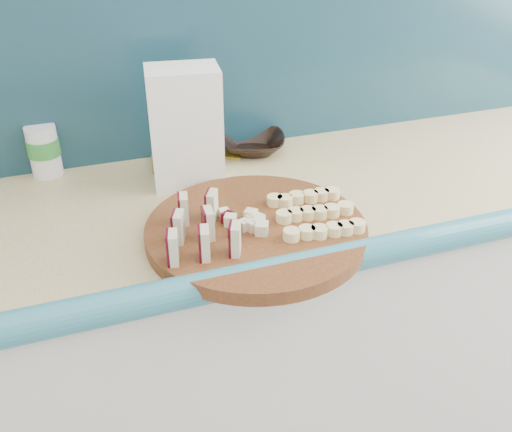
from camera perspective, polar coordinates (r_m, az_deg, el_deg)
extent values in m
cube|color=silver|center=(1.59, 1.97, -12.49)|extent=(2.20, 0.60, 0.88)
cube|color=#E9CF88|center=(1.32, 2.32, 2.11)|extent=(2.20, 0.60, 0.03)
cube|color=teal|center=(1.09, 8.12, -4.98)|extent=(2.20, 0.06, 0.03)
cube|color=teal|center=(1.48, -1.72, 16.29)|extent=(2.20, 0.02, 0.50)
cylinder|color=#4C2110|center=(1.13, 0.00, -1.47)|extent=(0.48, 0.48, 0.03)
cube|color=beige|center=(1.01, -8.22, -3.16)|extent=(0.02, 0.04, 0.06)
cube|color=#460511|center=(1.01, -8.77, -3.23)|extent=(0.01, 0.04, 0.06)
cube|color=beige|center=(1.07, -7.67, -1.13)|extent=(0.02, 0.04, 0.06)
cube|color=#460511|center=(1.07, -8.19, -1.19)|extent=(0.01, 0.04, 0.06)
cube|color=beige|center=(1.13, -7.17, 0.69)|extent=(0.02, 0.04, 0.06)
cube|color=#460511|center=(1.12, -7.67, 0.63)|extent=(0.01, 0.04, 0.06)
cube|color=beige|center=(1.02, -5.09, -2.75)|extent=(0.02, 0.04, 0.06)
cube|color=#460511|center=(1.01, -5.64, -2.82)|extent=(0.01, 0.04, 0.06)
cube|color=beige|center=(1.07, -4.71, -0.75)|extent=(0.02, 0.04, 0.06)
cube|color=#460511|center=(1.07, -5.23, -0.82)|extent=(0.01, 0.04, 0.06)
cube|color=beige|center=(1.13, -4.37, 1.04)|extent=(0.02, 0.04, 0.06)
cube|color=#460511|center=(1.13, -4.86, 0.98)|extent=(0.01, 0.04, 0.06)
cube|color=beige|center=(1.02, -2.01, -2.34)|extent=(0.02, 0.04, 0.06)
cube|color=#460511|center=(1.02, -2.55, -2.41)|extent=(0.01, 0.04, 0.06)
cube|color=#EFE8BF|center=(1.11, -0.85, -0.51)|extent=(0.02, 0.02, 0.02)
cube|color=#EFE8BF|center=(1.12, -0.63, -0.26)|extent=(0.02, 0.02, 0.02)
cube|color=#460511|center=(1.13, -0.82, 0.08)|extent=(0.02, 0.02, 0.02)
cube|color=#EFE8BF|center=(1.12, -1.38, -0.27)|extent=(0.02, 0.02, 0.02)
cube|color=#EFE8BF|center=(1.13, -1.88, -0.14)|extent=(0.02, 0.02, 0.02)
cube|color=#EFE8BF|center=(1.12, -2.59, -0.23)|extent=(0.02, 0.02, 0.02)
cube|color=#EFE8BF|center=(1.11, -2.01, -0.57)|extent=(0.02, 0.02, 0.02)
cube|color=#EFE8BF|center=(1.10, -2.34, -0.85)|extent=(0.02, 0.02, 0.02)
cube|color=#460511|center=(1.09, -2.25, -1.26)|extent=(0.02, 0.02, 0.02)
cube|color=#EFE8BF|center=(1.10, -1.42, -0.99)|extent=(0.02, 0.02, 0.02)
cube|color=#EFE8BF|center=(1.09, -0.88, -1.18)|extent=(0.02, 0.02, 0.02)
cube|color=#EFE8BF|center=(1.11, -0.96, -0.73)|extent=(0.02, 0.02, 0.02)
cube|color=#EFE8BF|center=(1.11, -0.42, -0.68)|extent=(0.02, 0.02, 0.02)
cylinder|color=#FBE399|center=(1.08, 3.69, -1.82)|extent=(0.03, 0.03, 0.02)
cylinder|color=#FBE399|center=(1.09, 5.01, -1.63)|extent=(0.03, 0.03, 0.02)
cylinder|color=#FBE399|center=(1.09, 6.32, -1.45)|extent=(0.03, 0.03, 0.02)
cylinder|color=#FBE399|center=(1.10, 7.61, -1.27)|extent=(0.03, 0.03, 0.02)
cylinder|color=#FBE399|center=(1.11, 8.87, -1.09)|extent=(0.03, 0.03, 0.02)
cylinder|color=#FBE399|center=(1.12, 10.12, -0.91)|extent=(0.03, 0.03, 0.02)
cylinder|color=#FBE399|center=(1.13, 2.69, -0.10)|extent=(0.03, 0.03, 0.02)
cylinder|color=#FBE399|center=(1.14, 3.96, 0.07)|extent=(0.03, 0.03, 0.02)
cylinder|color=#FBE399|center=(1.15, 5.21, 0.23)|extent=(0.03, 0.03, 0.02)
cylinder|color=#FBE399|center=(1.15, 6.45, 0.39)|extent=(0.03, 0.03, 0.02)
cylinder|color=#FBE399|center=(1.16, 7.67, 0.55)|extent=(0.03, 0.03, 0.02)
cylinder|color=#FBE399|center=(1.17, 8.87, 0.71)|extent=(0.03, 0.03, 0.02)
cylinder|color=#FBE399|center=(1.19, 1.79, 1.47)|extent=(0.03, 0.03, 0.02)
cylinder|color=#FBE399|center=(1.19, 3.00, 1.62)|extent=(0.03, 0.03, 0.02)
cylinder|color=#FBE399|center=(1.20, 4.21, 1.77)|extent=(0.03, 0.03, 0.02)
cylinder|color=#FBE399|center=(1.21, 5.40, 1.91)|extent=(0.03, 0.03, 0.02)
cylinder|color=#FBE399|center=(1.22, 6.57, 2.05)|extent=(0.03, 0.03, 0.02)
cylinder|color=#FBE399|center=(1.23, 7.72, 2.19)|extent=(0.03, 0.03, 0.02)
imported|color=black|center=(1.50, -0.38, 7.23)|extent=(0.22, 0.22, 0.04)
cube|color=white|center=(1.30, -7.06, 8.80)|extent=(0.17, 0.13, 0.27)
cylinder|color=white|center=(1.45, -20.44, 6.12)|extent=(0.07, 0.07, 0.12)
cylinder|color=green|center=(1.44, -20.51, 6.49)|extent=(0.08, 0.08, 0.04)
cube|color=#B48822|center=(1.48, -9.65, 5.77)|extent=(0.07, 0.19, 0.01)
cube|color=#B48822|center=(1.51, -7.27, 6.50)|extent=(0.12, 0.18, 0.01)
cube|color=#B48822|center=(1.49, -4.83, 6.32)|extent=(0.17, 0.13, 0.01)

